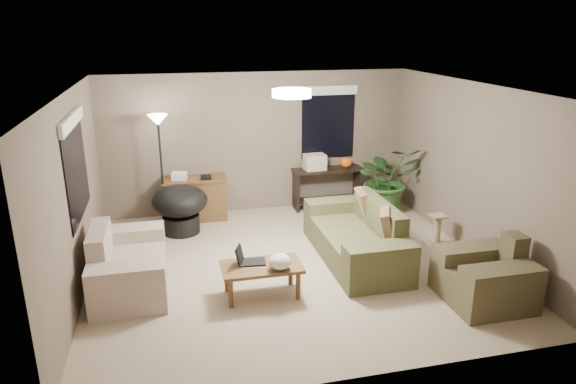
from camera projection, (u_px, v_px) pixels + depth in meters
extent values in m
plane|color=tan|center=(291.00, 266.00, 7.29)|extent=(5.50, 5.50, 0.00)
plane|color=white|center=(292.00, 88.00, 6.52)|extent=(5.50, 5.50, 0.00)
plane|color=#6D5F51|center=(258.00, 143.00, 9.22)|extent=(5.50, 0.00, 5.50)
plane|color=#6D5F51|center=(358.00, 262.00, 4.59)|extent=(5.50, 0.00, 5.50)
plane|color=#6D5F51|center=(74.00, 198.00, 6.30)|extent=(0.00, 5.00, 5.00)
plane|color=#6D5F51|center=(474.00, 170.00, 7.51)|extent=(0.00, 5.00, 5.00)
cube|color=#4E4F2F|center=(354.00, 245.00, 7.50)|extent=(0.95, 1.48, 0.42)
cube|color=#4B4C2D|center=(379.00, 215.00, 7.45)|extent=(0.22, 1.48, 0.43)
cube|color=#47482B|center=(380.00, 267.00, 6.62)|extent=(0.95, 0.36, 0.60)
cube|color=brown|center=(335.00, 217.00, 8.32)|extent=(0.95, 0.36, 0.60)
cube|color=#8C7251|center=(388.00, 226.00, 7.01)|extent=(0.40, 0.51, 0.47)
cube|color=#8C7251|center=(364.00, 205.00, 7.84)|extent=(0.29, 0.48, 0.47)
cube|color=beige|center=(131.00, 272.00, 6.66)|extent=(0.90, 0.88, 0.42)
cube|color=beige|center=(99.00, 245.00, 6.45)|extent=(0.22, 0.88, 0.43)
cube|color=beige|center=(127.00, 289.00, 6.06)|extent=(0.90, 0.36, 0.60)
cube|color=beige|center=(132.00, 247.00, 7.20)|extent=(0.90, 0.36, 0.60)
cube|color=#49432C|center=(483.00, 285.00, 6.33)|extent=(0.95, 0.28, 0.42)
cube|color=#49432C|center=(514.00, 251.00, 6.28)|extent=(0.22, 0.28, 0.43)
cube|color=brown|center=(500.00, 291.00, 6.01)|extent=(0.95, 0.36, 0.60)
cube|color=brown|center=(470.00, 267.00, 6.60)|extent=(0.95, 0.36, 0.60)
cube|color=brown|center=(262.00, 267.00, 6.39)|extent=(1.00, 0.55, 0.04)
cylinder|color=brown|center=(231.00, 293.00, 6.18)|extent=(0.06, 0.06, 0.38)
cylinder|color=brown|center=(298.00, 286.00, 6.36)|extent=(0.06, 0.06, 0.38)
cylinder|color=brown|center=(227.00, 278.00, 6.55)|extent=(0.06, 0.06, 0.38)
cylinder|color=brown|center=(291.00, 271.00, 6.73)|extent=(0.06, 0.06, 0.38)
cube|color=black|center=(252.00, 262.00, 6.45)|extent=(0.35, 0.26, 0.02)
cube|color=black|center=(239.00, 255.00, 6.38)|extent=(0.15, 0.24, 0.22)
ellipsoid|color=white|center=(280.00, 262.00, 6.26)|extent=(0.33, 0.31, 0.20)
cube|color=brown|center=(196.00, 200.00, 8.96)|extent=(1.05, 0.45, 0.71)
cube|color=brown|center=(194.00, 179.00, 8.84)|extent=(1.10, 0.50, 0.04)
cube|color=silver|center=(179.00, 176.00, 8.76)|extent=(0.28, 0.24, 0.12)
cube|color=black|center=(206.00, 177.00, 8.83)|extent=(0.20, 0.23, 0.04)
cube|color=black|center=(328.00, 170.00, 9.44)|extent=(1.30, 0.40, 0.04)
cube|color=black|center=(296.00, 191.00, 9.43)|extent=(0.05, 0.38, 0.71)
cube|color=black|center=(357.00, 187.00, 9.69)|extent=(0.05, 0.38, 0.71)
cube|color=black|center=(327.00, 199.00, 9.62)|extent=(1.25, 0.36, 0.03)
ellipsoid|color=orange|center=(346.00, 163.00, 9.48)|extent=(0.23, 0.23, 0.19)
cube|color=beige|center=(315.00, 162.00, 9.34)|extent=(0.39, 0.30, 0.28)
cylinder|color=black|center=(181.00, 224.00, 8.45)|extent=(0.60, 0.60, 0.30)
ellipsoid|color=black|center=(180.00, 201.00, 8.32)|extent=(1.13, 1.13, 0.50)
cylinder|color=black|center=(166.00, 225.00, 8.76)|extent=(0.28, 0.28, 0.02)
cylinder|color=black|center=(162.00, 175.00, 8.48)|extent=(0.04, 0.04, 1.78)
cone|color=white|center=(158.00, 120.00, 8.19)|extent=(0.32, 0.32, 0.18)
cylinder|color=white|center=(292.00, 93.00, 6.53)|extent=(0.50, 0.50, 0.10)
imported|color=#2D5923|center=(386.00, 187.00, 9.25)|extent=(1.13, 1.26, 0.98)
cube|color=tan|center=(435.00, 244.00, 7.99)|extent=(0.32, 0.32, 0.03)
cylinder|color=tan|center=(437.00, 230.00, 7.92)|extent=(0.12, 0.12, 0.44)
cube|color=tan|center=(438.00, 216.00, 7.85)|extent=(0.22, 0.22, 0.03)
cube|color=black|center=(76.00, 168.00, 6.49)|extent=(0.01, 1.50, 1.30)
cube|color=white|center=(72.00, 121.00, 6.30)|extent=(0.05, 1.56, 0.16)
cube|color=black|center=(328.00, 123.00, 9.40)|extent=(1.00, 0.01, 1.30)
cube|color=white|center=(329.00, 90.00, 9.19)|extent=(1.06, 0.05, 0.16)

